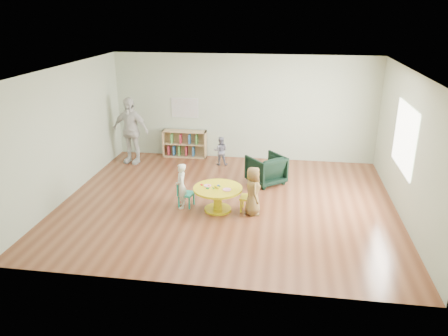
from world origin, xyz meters
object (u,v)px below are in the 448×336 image
(child_left, at_px, (181,186))
(adult_caretaker, at_px, (130,130))
(bookshelf, at_px, (185,144))
(toddler, at_px, (221,151))
(kid_chair_left, at_px, (184,193))
(kid_chair_right, at_px, (250,197))
(activity_table, at_px, (218,195))
(child_right, at_px, (253,191))
(armchair, at_px, (266,169))

(child_left, distance_m, adult_caretaker, 3.25)
(bookshelf, relative_size, toddler, 1.56)
(kid_chair_left, xyz_separation_m, kid_chair_right, (1.38, -0.03, 0.01))
(kid_chair_right, relative_size, toddler, 0.74)
(activity_table, height_order, bookshelf, bookshelf)
(child_left, bearing_deg, toddler, 156.98)
(kid_chair_right, height_order, toddler, toddler)
(kid_chair_right, distance_m, child_right, 0.25)
(activity_table, height_order, child_left, child_left)
(activity_table, bearing_deg, armchair, 61.23)
(armchair, bearing_deg, toddler, -81.89)
(activity_table, height_order, child_right, child_right)
(toddler, bearing_deg, child_left, 78.62)
(armchair, bearing_deg, adult_caretaker, -55.08)
(armchair, xyz_separation_m, child_left, (-1.65, -1.58, 0.13))
(kid_chair_right, xyz_separation_m, adult_caretaker, (-3.40, 2.49, 0.58))
(child_right, relative_size, toddler, 1.30)
(kid_chair_left, height_order, child_right, child_right)
(bookshelf, height_order, child_right, child_right)
(armchair, xyz_separation_m, child_right, (-0.17, -1.67, 0.15))
(kid_chair_left, relative_size, child_left, 0.58)
(child_left, height_order, adult_caretaker, adult_caretaker)
(kid_chair_left, bearing_deg, activity_table, 92.17)
(kid_chair_right, bearing_deg, toddler, 25.47)
(activity_table, distance_m, child_right, 0.74)
(child_right, height_order, toddler, child_right)
(activity_table, distance_m, armchair, 1.84)
(activity_table, bearing_deg, kid_chair_right, 6.97)
(bookshelf, relative_size, child_right, 1.20)
(armchair, distance_m, adult_caretaker, 3.80)
(activity_table, relative_size, toddler, 1.30)
(child_left, distance_m, child_right, 1.49)
(kid_chair_right, bearing_deg, armchair, -4.32)
(child_right, height_order, adult_caretaker, adult_caretaker)
(activity_table, distance_m, toddler, 2.75)
(kid_chair_left, relative_size, kid_chair_right, 0.97)
(kid_chair_right, height_order, armchair, armchair)
(kid_chair_left, xyz_separation_m, child_right, (1.44, -0.17, 0.20))
(kid_chair_right, bearing_deg, child_right, -150.29)
(kid_chair_left, height_order, armchair, armchair)
(kid_chair_right, xyz_separation_m, child_left, (-1.42, -0.05, 0.17))
(bookshelf, distance_m, child_left, 3.30)
(activity_table, bearing_deg, adult_caretaker, 136.88)
(child_right, bearing_deg, kid_chair_right, 11.00)
(toddler, xyz_separation_m, adult_caretaker, (-2.38, -0.16, 0.50))
(bookshelf, bearing_deg, armchair, -34.96)
(toddler, relative_size, adult_caretaker, 0.44)
(activity_table, height_order, toddler, toddler)
(child_right, distance_m, adult_caretaker, 4.37)
(bookshelf, bearing_deg, child_left, -77.74)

